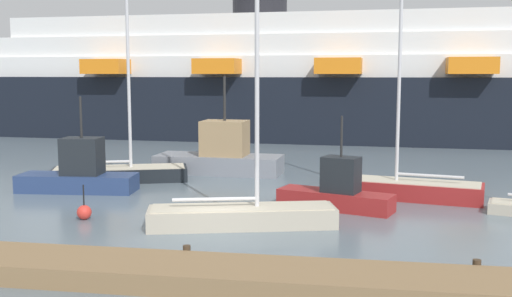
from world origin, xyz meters
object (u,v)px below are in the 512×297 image
Objects in this scene: sailboat_0 at (120,171)px; fishing_boat_0 at (79,174)px; sailboat_2 at (408,186)px; channel_buoy_0 at (84,212)px; sailboat_1 at (243,210)px; fishing_boat_1 at (337,192)px; fishing_boat_2 at (221,155)px; cruise_ship at (458,82)px.

fishing_boat_0 is (-0.92, -3.20, 0.37)m from sailboat_0.
sailboat_2 reaches higher than channel_buoy_0.
sailboat_1 is 5.20m from fishing_boat_1.
sailboat_0 is 15.77m from sailboat_2.
fishing_boat_2 is at bearing 148.70° from fishing_boat_1.
sailboat_1 is 0.14× the size of cruise_ship.
fishing_boat_2 is 0.07× the size of cruise_ship.
channel_buoy_0 is 40.23m from cruise_ship.
sailboat_1 is at bearing -114.62° from fishing_boat_1.
sailboat_2 is at bearing -25.61° from fishing_boat_2.
sailboat_1 is 11.20m from fishing_boat_0.
sailboat_2 is at bearing 29.46° from sailboat_1.
fishing_boat_0 is at bearing 15.47° from sailboat_2.
cruise_ship reaches higher than fishing_boat_1.
cruise_ship is at bearing 30.36° from sailboat_0.
channel_buoy_0 is (2.00, -8.81, -0.24)m from sailboat_0.
channel_buoy_0 is (-13.62, -6.63, -0.32)m from sailboat_2.
fishing_boat_0 reaches higher than channel_buoy_0.
fishing_boat_2 is 5.31× the size of channel_buoy_0.
fishing_boat_1 is at bearing 19.74° from channel_buoy_0.
fishing_boat_0 is 13.36m from fishing_boat_1.
sailboat_2 is (15.62, -2.18, 0.08)m from sailboat_0.
channel_buoy_0 is (2.92, -5.61, -0.62)m from fishing_boat_0.
sailboat_1 is 2.71× the size of fishing_boat_1.
fishing_boat_1 is at bearing -104.62° from cruise_ship.
sailboat_1 is 2.38× the size of fishing_boat_0.
sailboat_1 is at bearing -108.11° from cruise_ship.
sailboat_2 is 16.57m from fishing_boat_0.
sailboat_0 is at bearing 69.44° from fishing_boat_0.
fishing_boat_2 is at bearing 76.53° from channel_buoy_0.
channel_buoy_0 is at bearing -67.03° from fishing_boat_0.
fishing_boat_2 is at bearing -16.78° from sailboat_2.
sailboat_0 reaches higher than fishing_boat_2.
fishing_boat_0 is 6.35m from channel_buoy_0.
channel_buoy_0 is (-2.98, -12.46, -0.79)m from fishing_boat_2.
fishing_boat_0 is 0.06× the size of cruise_ship.
cruise_ship is at bearing 46.81° from fishing_boat_0.
fishing_boat_1 is at bearing -12.76° from fishing_boat_0.
channel_buoy_0 is at bearing -117.18° from cruise_ship.
sailboat_0 is 1.92× the size of fishing_boat_0.
fishing_boat_0 is 1.14× the size of fishing_boat_1.
fishing_boat_0 is 9.04m from fishing_boat_2.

